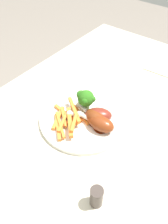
% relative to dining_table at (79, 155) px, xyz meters
% --- Properties ---
extents(dining_table, '(1.29, 0.69, 0.74)m').
position_rel_dining_table_xyz_m(dining_table, '(0.00, 0.00, 0.00)').
color(dining_table, beige).
rests_on(dining_table, ground_plane).
extents(dinner_plate, '(0.27, 0.27, 0.01)m').
position_rel_dining_table_xyz_m(dinner_plate, '(0.05, 0.02, 0.11)').
color(dinner_plate, white).
rests_on(dinner_plate, dining_table).
extents(broccoli_floret_front, '(0.05, 0.06, 0.07)m').
position_rel_dining_table_xyz_m(broccoli_floret_front, '(0.08, 0.04, 0.17)').
color(broccoli_floret_front, '#7A9E56').
rests_on(broccoli_floret_front, dinner_plate).
extents(carrot_fries_pile, '(0.14, 0.13, 0.03)m').
position_rel_dining_table_xyz_m(carrot_fries_pile, '(0.01, 0.05, 0.13)').
color(carrot_fries_pile, orange).
rests_on(carrot_fries_pile, dinner_plate).
extents(chicken_drumstick_near, '(0.06, 0.13, 0.04)m').
position_rel_dining_table_xyz_m(chicken_drumstick_near, '(0.06, -0.02, 0.14)').
color(chicken_drumstick_near, '#541E0C').
rests_on(chicken_drumstick_near, dinner_plate).
extents(chicken_drumstick_far, '(0.05, 0.12, 0.04)m').
position_rel_dining_table_xyz_m(chicken_drumstick_far, '(0.05, -0.04, 0.14)').
color(chicken_drumstick_far, '#581E0C').
rests_on(chicken_drumstick_far, dinner_plate).
extents(chicken_drumstick_extra, '(0.10, 0.13, 0.04)m').
position_rel_dining_table_xyz_m(chicken_drumstick_extra, '(0.07, -0.01, 0.14)').
color(chicken_drumstick_extra, '#541811').
rests_on(chicken_drumstick_extra, dinner_plate).
extents(pepper_shaker, '(0.03, 0.03, 0.06)m').
position_rel_dining_table_xyz_m(pepper_shaker, '(-0.13, -0.16, 0.14)').
color(pepper_shaker, '#423833').
rests_on(pepper_shaker, dining_table).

